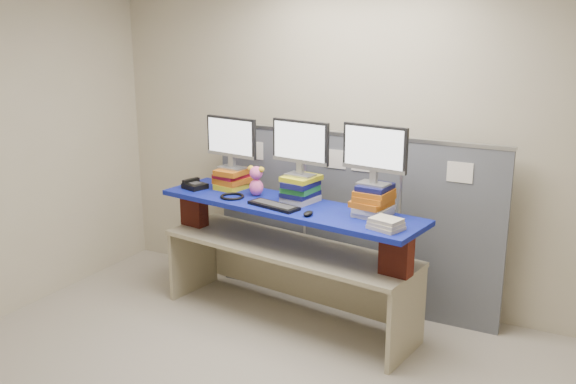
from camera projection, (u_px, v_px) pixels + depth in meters
The scene contains 18 objects.
room at pixel (241, 200), 3.83m from camera, with size 5.00×4.00×2.80m.
cubicle_partition at pixel (351, 220), 5.51m from camera, with size 2.60×0.06×1.53m.
desk at pixel (288, 261), 5.25m from camera, with size 2.25×0.93×0.66m.
brick_pier_left at pixel (194, 208), 5.69m from camera, with size 0.23×0.12×0.31m, color maroon.
brick_pier_right at pixel (396, 254), 4.58m from camera, with size 0.23×0.12×0.31m, color maroon.
blue_board at pixel (288, 207), 5.13m from camera, with size 2.27×0.57×0.04m, color #0E0B8D.
book_stack_left at pixel (232, 179), 5.58m from camera, with size 0.29×0.32×0.18m.
book_stack_center at pixel (301, 189), 5.17m from camera, with size 0.29×0.33×0.21m.
book_stack_right at pixel (374, 201), 4.79m from camera, with size 0.29×0.32×0.24m.
monitor_left at pixel (231, 140), 5.49m from camera, with size 0.52×0.17×0.45m.
monitor_center at pixel (300, 145), 5.07m from camera, with size 0.52×0.17×0.45m.
monitor_right at pixel (375, 151), 4.70m from camera, with size 0.52×0.17×0.45m.
keyboard at pixel (274, 205), 5.04m from camera, with size 0.46×0.25×0.03m.
mouse at pixel (308, 213), 4.82m from camera, with size 0.06×0.11×0.04m, color black.
desk_phone at pixel (194, 185), 5.59m from camera, with size 0.22×0.21×0.08m.
headset at pixel (232, 196), 5.30m from camera, with size 0.20×0.20×0.02m, color black.
plush_toy at pixel (256, 181), 5.34m from camera, with size 0.15×0.11×0.25m.
binder_stack at pixel (386, 224), 4.50m from camera, with size 0.26×0.23×0.08m.
Camera 1 is at (1.96, -3.13, 2.45)m, focal length 40.00 mm.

